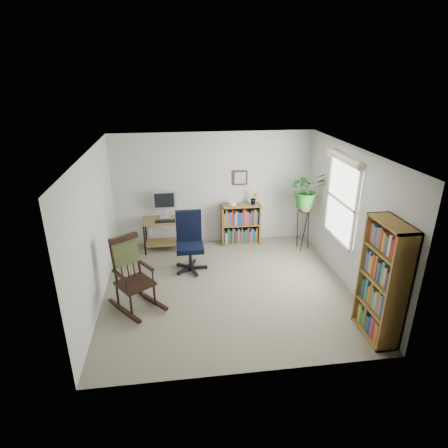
{
  "coord_description": "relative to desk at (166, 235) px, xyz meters",
  "views": [
    {
      "loc": [
        -0.81,
        -5.57,
        3.52
      ],
      "look_at": [
        0.0,
        0.4,
        1.05
      ],
      "focal_mm": 30.0,
      "sensor_mm": 36.0,
      "label": 1
    }
  ],
  "objects": [
    {
      "name": "office_chair",
      "position": [
        0.45,
        -0.96,
        0.23
      ],
      "size": [
        0.63,
        0.63,
        1.14
      ],
      "primitive_type": null,
      "rotation": [
        0.0,
        0.0,
        0.01
      ],
      "color": "black",
      "rests_on": "floor"
    },
    {
      "name": "rocking_chair",
      "position": [
        -0.46,
        -2.06,
        0.26
      ],
      "size": [
        1.1,
        1.21,
        1.2
      ],
      "primitive_type": null,
      "rotation": [
        0.0,
        0.0,
        0.61
      ],
      "color": "black",
      "rests_on": "floor"
    },
    {
      "name": "monitor",
      "position": [
        0.0,
        0.14,
        0.62
      ],
      "size": [
        0.46,
        0.16,
        0.56
      ],
      "primitive_type": null,
      "color": "silver",
      "rests_on": "desk"
    },
    {
      "name": "potted_plant_small",
      "position": [
        1.88,
        0.13,
        0.59
      ],
      "size": [
        0.13,
        0.24,
        0.11
      ],
      "primitive_type": "imported",
      "color": "#266724",
      "rests_on": "low_bookshelf"
    },
    {
      "name": "low_bookshelf",
      "position": [
        1.6,
        0.12,
        0.1
      ],
      "size": [
        0.83,
        0.28,
        0.88
      ],
      "primitive_type": null,
      "color": "olive",
      "rests_on": "floor"
    },
    {
      "name": "wall_back",
      "position": [
        1.05,
        0.3,
        0.86
      ],
      "size": [
        4.2,
        0.0,
        2.4
      ],
      "primitive_type": "cube",
      "color": "#B0B0AC",
      "rests_on": "ground"
    },
    {
      "name": "wall_front",
      "position": [
        1.05,
        -3.7,
        0.86
      ],
      "size": [
        4.2,
        0.0,
        2.4
      ],
      "primitive_type": "cube",
      "color": "#B0B0AC",
      "rests_on": "ground"
    },
    {
      "name": "spider_plant",
      "position": [
        2.85,
        -0.37,
        1.34
      ],
      "size": [
        1.69,
        1.87,
        1.46
      ],
      "primitive_type": "imported",
      "color": "#266724",
      "rests_on": "plant_stand"
    },
    {
      "name": "window",
      "position": [
        3.11,
        -1.4,
        1.06
      ],
      "size": [
        0.12,
        1.2,
        1.5
      ],
      "primitive_type": null,
      "color": "white",
      "rests_on": "wall_right"
    },
    {
      "name": "tall_bookshelf",
      "position": [
        2.97,
        -3.2,
        0.53
      ],
      "size": [
        0.33,
        0.76,
        1.74
      ],
      "primitive_type": null,
      "color": "olive",
      "rests_on": "floor"
    },
    {
      "name": "keyboard",
      "position": [
        0.0,
        -0.12,
        0.35
      ],
      "size": [
        0.4,
        0.15,
        0.02
      ],
      "primitive_type": "cube",
      "color": "black",
      "rests_on": "desk"
    },
    {
      "name": "framed_picture",
      "position": [
        1.6,
        0.27,
        1.1
      ],
      "size": [
        0.32,
        0.04,
        0.32
      ],
      "primitive_type": null,
      "color": "black",
      "rests_on": "wall_back"
    },
    {
      "name": "floor",
      "position": [
        1.05,
        -1.7,
        -0.34
      ],
      "size": [
        4.2,
        4.0,
        0.0
      ],
      "primitive_type": "cube",
      "color": "slate",
      "rests_on": "ground"
    },
    {
      "name": "desk",
      "position": [
        0.0,
        0.0,
        0.0
      ],
      "size": [
        0.94,
        0.52,
        0.68
      ],
      "primitive_type": null,
      "color": "olive",
      "rests_on": "floor"
    },
    {
      "name": "wall_left",
      "position": [
        -1.05,
        -1.7,
        0.86
      ],
      "size": [
        0.0,
        4.0,
        2.4
      ],
      "primitive_type": "cube",
      "color": "#B0B0AC",
      "rests_on": "ground"
    },
    {
      "name": "plant_stand",
      "position": [
        2.85,
        -0.37,
        0.17
      ],
      "size": [
        0.33,
        0.33,
        1.02
      ],
      "primitive_type": null,
      "rotation": [
        0.0,
        0.0,
        -0.2
      ],
      "color": "black",
      "rests_on": "floor"
    },
    {
      "name": "wall_right",
      "position": [
        3.15,
        -1.7,
        0.86
      ],
      "size": [
        0.0,
        4.0,
        2.4
      ],
      "primitive_type": "cube",
      "color": "#B0B0AC",
      "rests_on": "ground"
    },
    {
      "name": "ceiling",
      "position": [
        1.05,
        -1.7,
        2.06
      ],
      "size": [
        4.2,
        4.0,
        0.0
      ],
      "primitive_type": "cube",
      "color": "white",
      "rests_on": "ground"
    }
  ]
}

